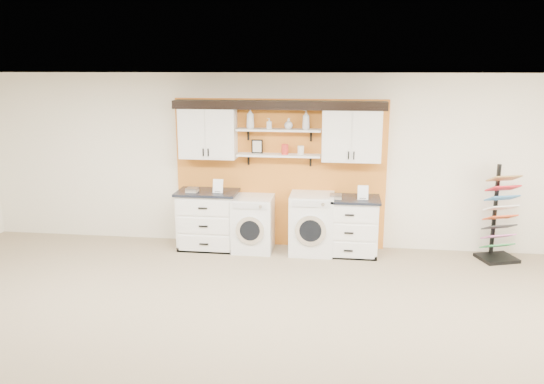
# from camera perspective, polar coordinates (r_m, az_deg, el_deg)

# --- Properties ---
(floor) EXTENTS (10.00, 10.00, 0.00)m
(floor) POSITION_cam_1_polar(r_m,az_deg,el_deg) (5.36, -4.37, -19.39)
(floor) COLOR gray
(floor) RESTS_ON ground
(ceiling) EXTENTS (10.00, 10.00, 0.00)m
(ceiling) POSITION_cam_1_polar(r_m,az_deg,el_deg) (4.51, -5.01, 12.07)
(ceiling) COLOR white
(ceiling) RESTS_ON wall_back
(wall_back) EXTENTS (10.00, 0.00, 10.00)m
(wall_back) POSITION_cam_1_polar(r_m,az_deg,el_deg) (8.59, 0.87, 3.35)
(wall_back) COLOR white
(wall_back) RESTS_ON floor
(accent_panel) EXTENTS (3.40, 0.07, 2.40)m
(accent_panel) POSITION_cam_1_polar(r_m,az_deg,el_deg) (8.60, 0.84, 1.99)
(accent_panel) COLOR orange
(accent_panel) RESTS_ON wall_back
(upper_cabinet_left) EXTENTS (0.90, 0.35, 0.84)m
(upper_cabinet_left) POSITION_cam_1_polar(r_m,az_deg,el_deg) (8.52, -6.90, 6.43)
(upper_cabinet_left) COLOR white
(upper_cabinet_left) RESTS_ON wall_back
(upper_cabinet_right) EXTENTS (0.90, 0.35, 0.84)m
(upper_cabinet_right) POSITION_cam_1_polar(r_m,az_deg,el_deg) (8.26, 8.57, 6.16)
(upper_cabinet_right) COLOR white
(upper_cabinet_right) RESTS_ON wall_back
(shelf_lower) EXTENTS (1.32, 0.28, 0.03)m
(shelf_lower) POSITION_cam_1_polar(r_m,az_deg,el_deg) (8.38, 0.72, 3.99)
(shelf_lower) COLOR white
(shelf_lower) RESTS_ON wall_back
(shelf_upper) EXTENTS (1.32, 0.28, 0.03)m
(shelf_upper) POSITION_cam_1_polar(r_m,az_deg,el_deg) (8.32, 0.72, 6.70)
(shelf_upper) COLOR white
(shelf_upper) RESTS_ON wall_back
(crown_molding) EXTENTS (3.30, 0.41, 0.13)m
(crown_molding) POSITION_cam_1_polar(r_m,az_deg,el_deg) (8.29, 0.74, 9.44)
(crown_molding) COLOR black
(crown_molding) RESTS_ON wall_back
(picture_frame) EXTENTS (0.18, 0.02, 0.22)m
(picture_frame) POSITION_cam_1_polar(r_m,az_deg,el_deg) (8.45, -1.61, 4.92)
(picture_frame) COLOR black
(picture_frame) RESTS_ON shelf_lower
(canister_red) EXTENTS (0.11, 0.11, 0.16)m
(canister_red) POSITION_cam_1_polar(r_m,az_deg,el_deg) (8.35, 1.40, 4.61)
(canister_red) COLOR red
(canister_red) RESTS_ON shelf_lower
(canister_cream) EXTENTS (0.10, 0.10, 0.14)m
(canister_cream) POSITION_cam_1_polar(r_m,az_deg,el_deg) (8.33, 3.12, 4.51)
(canister_cream) COLOR silver
(canister_cream) RESTS_ON shelf_lower
(base_cabinet_left) EXTENTS (0.97, 0.66, 0.95)m
(base_cabinet_left) POSITION_cam_1_polar(r_m,az_deg,el_deg) (8.66, -6.88, -2.96)
(base_cabinet_left) COLOR white
(base_cabinet_left) RESTS_ON floor
(base_cabinet_right) EXTENTS (0.94, 0.66, 0.92)m
(base_cabinet_right) POSITION_cam_1_polar(r_m,az_deg,el_deg) (8.41, 8.25, -3.61)
(base_cabinet_right) COLOR white
(base_cabinet_right) RESTS_ON floor
(washer) EXTENTS (0.63, 0.71, 0.88)m
(washer) POSITION_cam_1_polar(r_m,az_deg,el_deg) (8.52, -2.01, -3.39)
(washer) COLOR white
(washer) RESTS_ON floor
(dryer) EXTENTS (0.68, 0.71, 0.95)m
(dryer) POSITION_cam_1_polar(r_m,az_deg,el_deg) (8.41, 4.30, -3.39)
(dryer) COLOR white
(dryer) RESTS_ON floor
(sample_rack) EXTENTS (0.65, 0.59, 1.46)m
(sample_rack) POSITION_cam_1_polar(r_m,az_deg,el_deg) (8.77, 23.20, -3.70)
(sample_rack) COLOR black
(sample_rack) RESTS_ON floor
(soap_bottle_a) EXTENTS (0.17, 0.17, 0.32)m
(soap_bottle_a) POSITION_cam_1_polar(r_m,az_deg,el_deg) (8.36, -2.35, 7.94)
(soap_bottle_a) COLOR silver
(soap_bottle_a) RESTS_ON shelf_upper
(soap_bottle_b) EXTENTS (0.08, 0.08, 0.16)m
(soap_bottle_b) POSITION_cam_1_polar(r_m,az_deg,el_deg) (8.33, -0.30, 7.39)
(soap_bottle_b) COLOR silver
(soap_bottle_b) RESTS_ON shelf_upper
(soap_bottle_c) EXTENTS (0.17, 0.17, 0.17)m
(soap_bottle_c) POSITION_cam_1_polar(r_m,az_deg,el_deg) (8.29, 1.79, 7.36)
(soap_bottle_c) COLOR silver
(soap_bottle_c) RESTS_ON shelf_upper
(soap_bottle_d) EXTENTS (0.16, 0.16, 0.30)m
(soap_bottle_d) POSITION_cam_1_polar(r_m,az_deg,el_deg) (8.26, 3.68, 7.78)
(soap_bottle_d) COLOR silver
(soap_bottle_d) RESTS_ON shelf_upper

